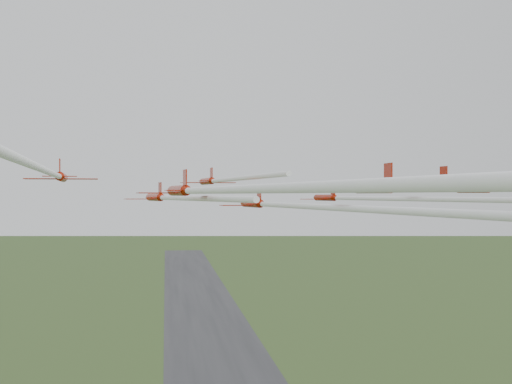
{
  "coord_description": "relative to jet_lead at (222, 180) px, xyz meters",
  "views": [
    {
      "loc": [
        -18.43,
        -94.9,
        58.02
      ],
      "look_at": [
        -5.69,
        5.07,
        58.4
      ],
      "focal_mm": 50.0,
      "sensor_mm": 36.0,
      "label": 1
    }
  ],
  "objects": [
    {
      "name": "jet_row3_left",
      "position": [
        -19.81,
        -42.33,
        -0.22
      ],
      "size": [
        10.07,
        68.5,
        2.6
      ],
      "rotation": [
        0.0,
        0.0,
        0.09
      ],
      "color": "#9C1400"
    },
    {
      "name": "jet_row2_right",
      "position": [
        17.99,
        -24.26,
        -2.82
      ],
      "size": [
        12.45,
        65.59,
        2.38
      ],
      "rotation": [
        0.0,
        0.0,
        0.14
      ],
      "color": "#9C1400"
    },
    {
      "name": "jet_row2_left",
      "position": [
        -8.02,
        -19.33,
        -2.73
      ],
      "size": [
        13.95,
        51.08,
        2.68
      ],
      "rotation": [
        0.0,
        0.0,
        0.2
      ],
      "color": "#9C1400"
    },
    {
      "name": "jet_row4_left",
      "position": [
        -4.86,
        -53.34,
        -1.93
      ],
      "size": [
        13.73,
        65.46,
        2.7
      ],
      "rotation": [
        0.0,
        0.0,
        0.15
      ],
      "color": "#9C1400"
    },
    {
      "name": "jet_lead",
      "position": [
        0.0,
        0.0,
        0.0
      ],
      "size": [
        11.13,
        55.45,
        2.84
      ],
      "rotation": [
        0.0,
        0.0,
        0.12
      ],
      "color": "#9C1400"
    },
    {
      "name": "runway",
      "position": [
        9.56,
        182.16,
        -60.34
      ],
      "size": [
        38.0,
        900.0,
        0.04
      ],
      "primitive_type": "cube",
      "color": "#2D2D30",
      "rests_on": "ground"
    },
    {
      "name": "jet_row3_mid",
      "position": [
        4.56,
        -38.52,
        -3.48
      ],
      "size": [
        12.28,
        64.53,
        2.56
      ],
      "rotation": [
        0.0,
        0.0,
        0.13
      ],
      "color": "#9C1400"
    },
    {
      "name": "jet_trail_solo",
      "position": [
        10.07,
        -61.99,
        -1.72
      ],
      "size": [
        8.58,
        46.98,
        2.54
      ],
      "rotation": [
        0.0,
        0.0,
        0.07
      ],
      "color": "#9C1400"
    }
  ]
}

